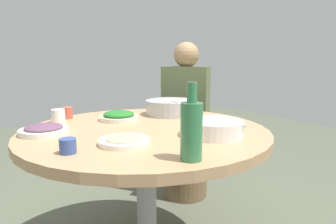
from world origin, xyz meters
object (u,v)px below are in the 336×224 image
object	(u,v)px
tea_cup_side	(67,113)
stool_for_diner_left	(185,168)
tea_cup_far	(68,146)
dish_greens	(119,116)
soup_bowl	(214,129)
green_bottle	(191,129)
tea_cup_near	(58,116)
rice_bowl	(171,107)
round_dining_table	(146,144)
dish_eggplant	(44,130)
dish_noodles	(124,140)
diner_left	(186,101)

from	to	relation	value
tea_cup_side	stool_for_diner_left	size ratio (longest dim) A/B	0.15
tea_cup_side	tea_cup_far	bearing A→B (deg)	78.94
dish_greens	tea_cup_side	world-z (taller)	tea_cup_side
soup_bowl	green_bottle	distance (m)	0.35
tea_cup_near	stool_for_diner_left	distance (m)	1.14
rice_bowl	tea_cup_far	bearing A→B (deg)	33.95
tea_cup_far	stool_for_diner_left	xyz separation A→B (m)	(-1.04, -0.81, -0.54)
round_dining_table	tea_cup_near	size ratio (longest dim) A/B	16.60
rice_bowl	tea_cup_near	size ratio (longest dim) A/B	4.35
soup_bowl	dish_greens	xyz separation A→B (m)	(0.24, -0.55, -0.01)
dish_eggplant	tea_cup_side	bearing A→B (deg)	-117.43
dish_noodles	stool_for_diner_left	distance (m)	1.26
round_dining_table	stool_for_diner_left	world-z (taller)	round_dining_table
dish_greens	tea_cup_near	xyz separation A→B (m)	(0.31, -0.10, 0.01)
dish_eggplant	tea_cup_side	xyz separation A→B (m)	(-0.17, -0.32, 0.01)
round_dining_table	dish_noodles	world-z (taller)	dish_noodles
round_dining_table	tea_cup_far	distance (m)	0.48
dish_noodles	rice_bowl	bearing A→B (deg)	-136.53
dish_greens	soup_bowl	bearing A→B (deg)	113.39
diner_left	green_bottle	bearing A→B (deg)	57.33
round_dining_table	rice_bowl	world-z (taller)	rice_bowl
soup_bowl	diner_left	size ratio (longest dim) A/B	0.34
round_dining_table	dish_greens	distance (m)	0.28
rice_bowl	dish_greens	bearing A→B (deg)	0.34
soup_bowl	round_dining_table	bearing A→B (deg)	-55.23
dish_noodles	tea_cup_near	distance (m)	0.59
round_dining_table	tea_cup_side	size ratio (longest dim) A/B	18.19
tea_cup_side	stool_for_diner_left	distance (m)	1.07
dish_eggplant	tea_cup_side	world-z (taller)	tea_cup_side
dish_noodles	dish_eggplant	size ratio (longest dim) A/B	0.94
dish_greens	diner_left	world-z (taller)	diner_left
dish_greens	round_dining_table	bearing A→B (deg)	98.54
dish_greens	stool_for_diner_left	bearing A→B (deg)	-153.90
soup_bowl	dish_eggplant	size ratio (longest dim) A/B	1.19
tea_cup_far	tea_cup_side	world-z (taller)	tea_cup_side
dish_greens	tea_cup_side	size ratio (longest dim) A/B	3.31
soup_bowl	dish_noodles	xyz separation A→B (m)	(0.39, -0.08, -0.02)
rice_bowl	dish_noodles	bearing A→B (deg)	43.47
rice_bowl	soup_bowl	size ratio (longest dim) A/B	1.21
dish_greens	tea_cup_far	world-z (taller)	tea_cup_far
tea_cup_near	tea_cup_far	world-z (taller)	tea_cup_near
round_dining_table	tea_cup_near	world-z (taller)	tea_cup_near
dish_eggplant	diner_left	world-z (taller)	diner_left
tea_cup_near	green_bottle	bearing A→B (deg)	107.84
tea_cup_near	round_dining_table	bearing A→B (deg)	133.85
dish_noodles	tea_cup_near	size ratio (longest dim) A/B	2.85
dish_noodles	dish_eggplant	world-z (taller)	dish_eggplant
round_dining_table	diner_left	bearing A→B (deg)	-136.79
rice_bowl	dish_noodles	distance (m)	0.69
rice_bowl	tea_cup_side	xyz separation A→B (m)	(0.58, -0.19, -0.01)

